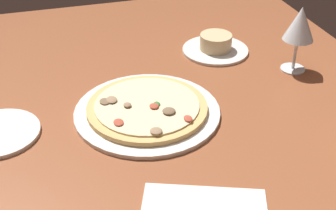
{
  "coord_description": "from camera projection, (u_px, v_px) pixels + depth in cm",
  "views": [
    {
      "loc": [
        80.25,
        -28.76,
        63.39
      ],
      "look_at": [
        -2.27,
        -4.22,
        7.0
      ],
      "focal_mm": 49.94,
      "sensor_mm": 36.0,
      "label": 1
    }
  ],
  "objects": [
    {
      "name": "dining_table",
      "position": [
        189.0,
        126.0,
        1.05
      ],
      "size": [
        150.0,
        110.0,
        4.0
      ],
      "primitive_type": "cube",
      "color": "brown",
      "rests_on": "ground"
    },
    {
      "name": "pizza_main",
      "position": [
        147.0,
        110.0,
        1.05
      ],
      "size": [
        32.82,
        32.82,
        3.36
      ],
      "color": "silver",
      "rests_on": "dining_table"
    },
    {
      "name": "ramekin_on_saucer",
      "position": [
        216.0,
        46.0,
        1.3
      ],
      "size": [
        18.46,
        18.46,
        5.11
      ],
      "color": "silver",
      "rests_on": "dining_table"
    },
    {
      "name": "wine_glass_far",
      "position": [
        300.0,
        25.0,
        1.16
      ],
      "size": [
        7.78,
        7.78,
        17.35
      ],
      "color": "silver",
      "rests_on": "dining_table"
    }
  ]
}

